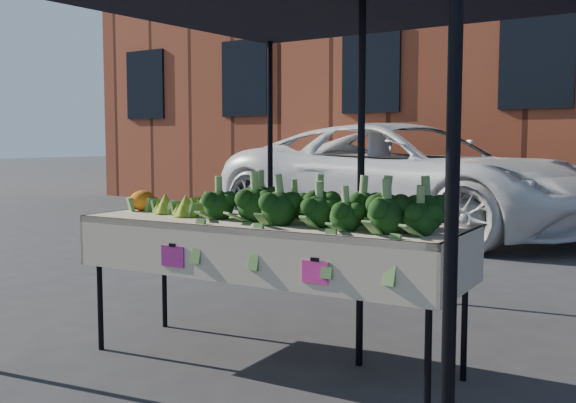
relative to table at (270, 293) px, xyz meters
name	(u,v)px	position (x,y,z in m)	size (l,w,h in m)	color
ground	(270,359)	(-0.06, 0.08, -0.45)	(90.00, 90.00, 0.00)	#2D2D30
table	(270,293)	(0.00, 0.00, 0.00)	(2.45, 0.98, 0.90)	beige
canopy	(319,143)	(0.12, 0.38, 0.92)	(3.16, 3.16, 2.74)	black
broccoli_heap	(322,202)	(0.36, 0.03, 0.58)	(1.54, 0.57, 0.26)	black
romanesco_cluster	(187,199)	(-0.67, -0.01, 0.55)	(0.43, 0.47, 0.20)	#98A82D
cauliflower_pair	(143,198)	(-1.05, -0.05, 0.54)	(0.20, 0.20, 0.18)	orange
vehicle	(409,33)	(-1.89, 6.06, 2.52)	(2.74, 1.65, 5.94)	white
building_left	(394,13)	(-5.06, 12.08, 4.05)	(12.00, 8.00, 9.00)	brown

